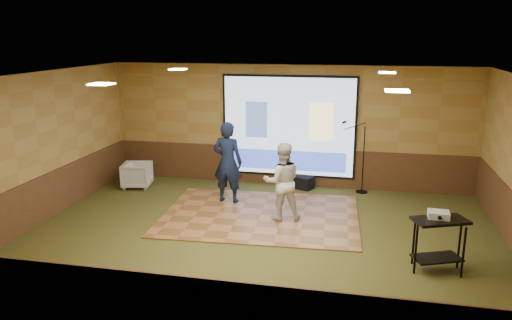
% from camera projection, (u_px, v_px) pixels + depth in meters
% --- Properties ---
extents(ground, '(9.00, 9.00, 0.00)m').
position_uv_depth(ground, '(260.00, 238.00, 9.37)').
color(ground, '#2E3E1C').
rests_on(ground, ground).
extents(room_shell, '(9.04, 7.04, 3.02)m').
position_uv_depth(room_shell, '(261.00, 128.00, 8.86)').
color(room_shell, '#AB8B47').
rests_on(room_shell, ground).
extents(wainscot_back, '(9.00, 0.04, 0.95)m').
position_uv_depth(wainscot_back, '(288.00, 166.00, 12.55)').
color(wainscot_back, '#4C2C19').
rests_on(wainscot_back, ground).
extents(wainscot_front, '(9.00, 0.04, 0.95)m').
position_uv_depth(wainscot_front, '(202.00, 314.00, 5.96)').
color(wainscot_front, '#4C2C19').
rests_on(wainscot_front, ground).
extents(wainscot_left, '(0.04, 7.00, 0.95)m').
position_uv_depth(wainscot_left, '(45.00, 198.00, 10.16)').
color(wainscot_left, '#4C2C19').
rests_on(wainscot_left, ground).
extents(projector_screen, '(3.32, 0.06, 2.52)m').
position_uv_depth(projector_screen, '(288.00, 128.00, 12.27)').
color(projector_screen, black).
rests_on(projector_screen, room_shell).
extents(downlight_nw, '(0.32, 0.32, 0.02)m').
position_uv_depth(downlight_nw, '(178.00, 69.00, 10.79)').
color(downlight_nw, '#F7E1B9').
rests_on(downlight_nw, room_shell).
extents(downlight_ne, '(0.32, 0.32, 0.02)m').
position_uv_depth(downlight_ne, '(387.00, 73.00, 9.90)').
color(downlight_ne, '#F7E1B9').
rests_on(downlight_ne, room_shell).
extents(downlight_sw, '(0.32, 0.32, 0.02)m').
position_uv_depth(downlight_sw, '(101.00, 84.00, 7.66)').
color(downlight_sw, '#F7E1B9').
rests_on(downlight_sw, room_shell).
extents(downlight_se, '(0.32, 0.32, 0.02)m').
position_uv_depth(downlight_se, '(397.00, 91.00, 6.77)').
color(downlight_se, '#F7E1B9').
rests_on(downlight_se, room_shell).
extents(dance_floor, '(4.21, 3.31, 0.03)m').
position_uv_depth(dance_floor, '(261.00, 215.00, 10.49)').
color(dance_floor, '#A4683C').
rests_on(dance_floor, ground).
extents(player_left, '(0.70, 0.49, 1.83)m').
position_uv_depth(player_left, '(228.00, 162.00, 11.09)').
color(player_left, '#121D3B').
rests_on(player_left, dance_floor).
extents(player_right, '(0.93, 0.82, 1.60)m').
position_uv_depth(player_right, '(282.00, 182.00, 10.05)').
color(player_right, beige).
rests_on(player_right, dance_floor).
extents(av_table, '(0.84, 0.44, 0.89)m').
position_uv_depth(av_table, '(439.00, 236.00, 7.92)').
color(av_table, black).
rests_on(av_table, ground).
extents(projector, '(0.34, 0.28, 0.11)m').
position_uv_depth(projector, '(439.00, 215.00, 7.89)').
color(projector, silver).
rests_on(projector, av_table).
extents(mic_stand, '(0.68, 0.28, 1.74)m').
position_uv_depth(mic_stand, '(360.00, 172.00, 11.94)').
color(mic_stand, black).
rests_on(mic_stand, ground).
extents(banquet_chair, '(0.80, 0.79, 0.63)m').
position_uv_depth(banquet_chair, '(137.00, 175.00, 12.37)').
color(banquet_chair, gray).
rests_on(banquet_chair, ground).
extents(duffel_bag, '(0.59, 0.51, 0.31)m').
position_uv_depth(duffel_bag, '(303.00, 182.00, 12.31)').
color(duffel_bag, black).
rests_on(duffel_bag, ground).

